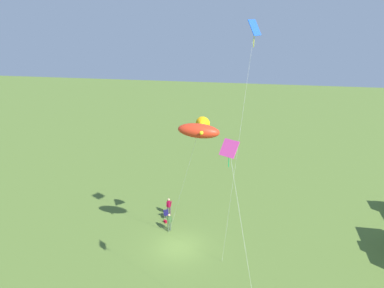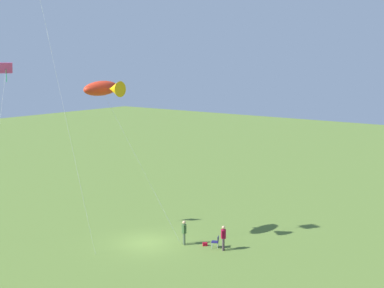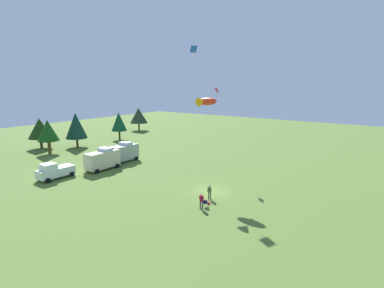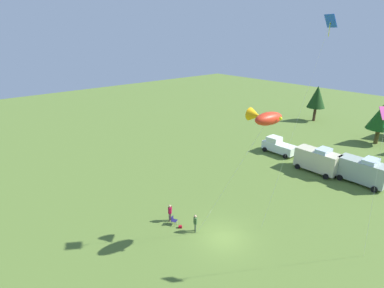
{
  "view_description": "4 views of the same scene",
  "coord_description": "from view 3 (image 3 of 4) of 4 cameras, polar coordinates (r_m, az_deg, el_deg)",
  "views": [
    {
      "loc": [
        26.08,
        6.01,
        18.49
      ],
      "look_at": [
        -1.76,
        0.83,
        8.63
      ],
      "focal_mm": 35.0,
      "sensor_mm": 36.0,
      "label": 1
    },
    {
      "loc": [
        -24.49,
        27.1,
        12.92
      ],
      "look_at": [
        -2.64,
        -1.82,
        7.16
      ],
      "focal_mm": 50.0,
      "sensor_mm": 36.0,
      "label": 2
    },
    {
      "loc": [
        -30.23,
        -18.8,
        13.18
      ],
      "look_at": [
        -4.73,
        -0.57,
        6.87
      ],
      "focal_mm": 28.0,
      "sensor_mm": 36.0,
      "label": 3
    },
    {
      "loc": [
        14.76,
        -16.41,
        17.02
      ],
      "look_at": [
        -4.14,
        -0.16,
        7.71
      ],
      "focal_mm": 28.0,
      "sensor_mm": 36.0,
      "label": 4
    }
  ],
  "objects": [
    {
      "name": "ground_plane",
      "position": [
        37.96,
        3.5,
        -8.95
      ],
      "size": [
        160.0,
        160.0,
        0.0
      ],
      "primitive_type": "plane",
      "color": "#55702E"
    },
    {
      "name": "person_kite_flyer",
      "position": [
        35.11,
        3.37,
        -8.89
      ],
      "size": [
        0.53,
        0.49,
        1.74
      ],
      "rotation": [
        0.0,
        0.0,
        0.89
      ],
      "color": "#405239",
      "rests_on": "ground"
    },
    {
      "name": "folding_chair",
      "position": [
        33.17,
        2.57,
        -11.12
      ],
      "size": [
        0.65,
        0.65,
        0.82
      ],
      "rotation": [
        0.0,
        0.0,
        0.49
      ],
      "color": "#191849",
      "rests_on": "ground"
    },
    {
      "name": "person_spectator",
      "position": [
        32.52,
        1.79,
        -10.58
      ],
      "size": [
        0.45,
        0.54,
        1.74
      ],
      "rotation": [
        0.0,
        0.0,
        0.46
      ],
      "color": "#46363D",
      "rests_on": "ground"
    },
    {
      "name": "backpack_on_grass",
      "position": [
        34.05,
        3.17,
        -11.2
      ],
      "size": [
        0.38,
        0.38,
        0.22
      ],
      "primitive_type": "cube",
      "rotation": [
        0.0,
        0.0,
        3.98
      ],
      "color": "#9F0B1D",
      "rests_on": "ground"
    },
    {
      "name": "truck_white_pickup",
      "position": [
        46.61,
        -24.71,
        -4.7
      ],
      "size": [
        5.0,
        2.41,
        2.34
      ],
      "rotation": [
        0.0,
        0.0,
        3.14
      ],
      "color": "silver",
      "rests_on": "ground"
    },
    {
      "name": "van_camper_beige",
      "position": [
        48.79,
        -16.68,
        -2.78
      ],
      "size": [
        5.41,
        2.62,
        3.34
      ],
      "rotation": [
        0.0,
        0.0,
        -0.0
      ],
      "color": "beige",
      "rests_on": "ground"
    },
    {
      "name": "van_motorhome_grey",
      "position": [
        52.72,
        -12.96,
        -1.55
      ],
      "size": [
        5.4,
        2.6,
        3.34
      ],
      "rotation": [
        0.0,
        0.0,
        -0.0
      ],
      "color": "#99A89A",
      "rests_on": "ground"
    },
    {
      "name": "treeline_distant",
      "position": [
        70.84,
        -20.69,
        3.57
      ],
      "size": [
        48.44,
        11.48,
        7.29
      ],
      "color": "#442E20",
      "rests_on": "ground"
    },
    {
      "name": "kite_large_fish",
      "position": [
        38.27,
        2.58,
        8.09
      ],
      "size": [
        5.14,
        4.82,
        11.55
      ],
      "color": "red",
      "rests_on": "ground"
    },
    {
      "name": "kite_diamond_blue",
      "position": [
        42.04,
        0.29,
        16.62
      ],
      "size": [
        3.38,
        2.08,
        18.21
      ],
      "color": "blue",
      "rests_on": "ground"
    },
    {
      "name": "kite_diamond_rainbow",
      "position": [
        45.71,
        4.62,
        9.7
      ],
      "size": [
        0.89,
        2.81,
        12.69
      ],
      "color": "#DF3F96",
      "rests_on": "ground"
    }
  ]
}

